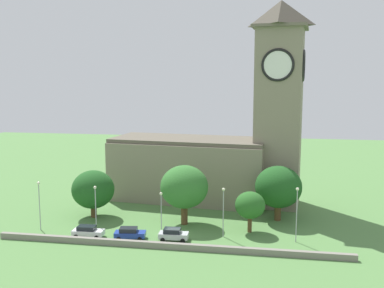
{
  "coord_description": "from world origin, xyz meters",
  "views": [
    {
      "loc": [
        12.76,
        -59.87,
        22.36
      ],
      "look_at": [
        1.17,
        8.09,
        12.44
      ],
      "focal_mm": 41.47,
      "sensor_mm": 36.0,
      "label": 1
    }
  ],
  "objects": [
    {
      "name": "streetlamp_west_end",
      "position": [
        -20.61,
        -0.24,
        4.91
      ],
      "size": [
        0.44,
        0.44,
        7.41
      ],
      "color": "#9EA0A5",
      "rests_on": "ground"
    },
    {
      "name": "car_silver",
      "position": [
        0.09,
        -1.3,
        0.88
      ],
      "size": [
        4.22,
        2.28,
        1.75
      ],
      "color": "silver",
      "rests_on": "ground"
    },
    {
      "name": "streetlamp_west_mid",
      "position": [
        -11.96,
        0.3,
        4.67
      ],
      "size": [
        0.44,
        0.44,
        6.99
      ],
      "color": "#9EA0A5",
      "rests_on": "ground"
    },
    {
      "name": "ground_plane",
      "position": [
        0.0,
        15.0,
        0.0
      ],
      "size": [
        200.0,
        200.0,
        0.0
      ],
      "primitive_type": "plane",
      "color": "#517F42"
    },
    {
      "name": "streetlamp_east_end",
      "position": [
        17.09,
        0.99,
        5.12
      ],
      "size": [
        0.44,
        0.44,
        7.79
      ],
      "color": "#9EA0A5",
      "rests_on": "ground"
    },
    {
      "name": "tree_riverside_east",
      "position": [
        0.31,
        6.03,
        5.96
      ],
      "size": [
        7.45,
        7.45,
        9.36
      ],
      "color": "brown",
      "rests_on": "ground"
    },
    {
      "name": "quay_barrier",
      "position": [
        0.0,
        -4.51,
        0.42
      ],
      "size": [
        48.59,
        0.7,
        0.85
      ],
      "primitive_type": "cube",
      "color": "gray",
      "rests_on": "ground"
    },
    {
      "name": "church",
      "position": [
        4.18,
        20.78,
        10.18
      ],
      "size": [
        36.26,
        15.7,
        35.89
      ],
      "color": "gray",
      "rests_on": "ground"
    },
    {
      "name": "car_white",
      "position": [
        -12.31,
        -2.04,
        0.84
      ],
      "size": [
        4.54,
        2.18,
        1.67
      ],
      "color": "silver",
      "rests_on": "ground"
    },
    {
      "name": "car_blue",
      "position": [
        -6.14,
        -1.76,
        0.84
      ],
      "size": [
        4.58,
        2.58,
        1.66
      ],
      "color": "#233D9E",
      "rests_on": "ground"
    },
    {
      "name": "tree_riverside_west",
      "position": [
        10.56,
        4.05,
        4.09
      ],
      "size": [
        4.46,
        4.46,
        6.13
      ],
      "color": "brown",
      "rests_on": "ground"
    },
    {
      "name": "streetlamp_central",
      "position": [
        -2.28,
        1.42,
        4.2
      ],
      "size": [
        0.44,
        0.44,
        6.18
      ],
      "color": "#9EA0A5",
      "rests_on": "ground"
    },
    {
      "name": "tree_churchyard",
      "position": [
        -15.12,
        7.15,
        4.64
      ],
      "size": [
        6.94,
        6.94,
        7.79
      ],
      "color": "brown",
      "rests_on": "ground"
    },
    {
      "name": "streetlamp_east_mid",
      "position": [
        6.86,
        1.39,
        4.8
      ],
      "size": [
        0.44,
        0.44,
        7.23
      ],
      "color": "#9EA0A5",
      "rests_on": "ground"
    },
    {
      "name": "tree_by_tower",
      "position": [
        14.77,
        10.46,
        5.49
      ],
      "size": [
        7.45,
        7.45,
        8.87
      ],
      "color": "brown",
      "rests_on": "ground"
    }
  ]
}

